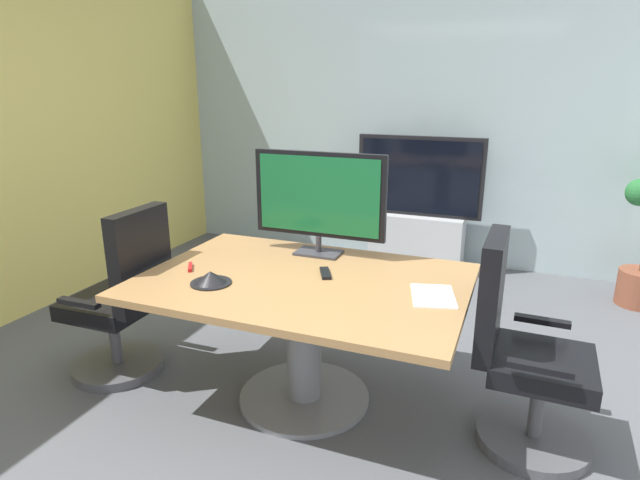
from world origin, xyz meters
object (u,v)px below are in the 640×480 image
Objects in this scene: office_chair_left at (123,307)px; office_chair_right at (522,362)px; conference_phone at (211,278)px; conference_table at (304,311)px; tv_monitor at (319,198)px; remote_control at (325,273)px; wall_display_unit at (417,225)px.

office_chair_left is 2.32m from office_chair_right.
conference_table is at bearing 30.53° from conference_phone.
office_chair_right is 1.45m from tv_monitor.
conference_phone is at bearing -172.59° from remote_control.
conference_table is at bearing 94.54° from office_chair_right.
wall_display_unit is at bearing 86.93° from conference_table.
tv_monitor reaches higher than conference_phone.
wall_display_unit reaches higher than remote_control.
tv_monitor reaches higher than office_chair_right.
office_chair_left reaches higher than remote_control.
office_chair_right is at bearing 3.04° from conference_table.
remote_control is at bearing -63.26° from tv_monitor.
conference_phone is 0.63m from remote_control.
tv_monitor is 0.84m from conference_phone.
tv_monitor is (-0.08, 0.44, 0.56)m from conference_table.
wall_display_unit is (0.21, 2.07, -0.68)m from tv_monitor.
wall_display_unit is 2.84m from conference_phone.
conference_table is 0.71m from tv_monitor.
conference_table is 2.10× the size of tv_monitor.
remote_control is at bearing 100.04° from office_chair_left.
office_chair_left reaches higher than conference_phone.
tv_monitor is (-1.24, 0.38, 0.66)m from office_chair_right.
office_chair_right reaches higher than conference_phone.
tv_monitor is at bearing 63.25° from conference_phone.
conference_phone is (0.73, -0.11, 0.33)m from office_chair_left.
tv_monitor reaches higher than wall_display_unit.
conference_table is at bearing -159.08° from remote_control.
remote_control is at bearing -91.05° from wall_display_unit.
wall_display_unit is (0.13, 2.50, -0.12)m from conference_table.
tv_monitor is at bearing 117.40° from office_chair_left.
office_chair_left is at bearing 171.59° from conference_phone.
remote_control is (0.17, -0.34, -0.35)m from tv_monitor.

